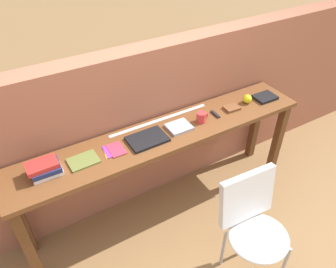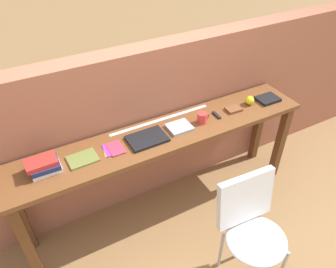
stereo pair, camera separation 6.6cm
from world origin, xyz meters
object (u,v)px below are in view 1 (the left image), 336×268
object	(u,v)px
pamphlet_pile_colourful	(113,150)
leather_journal_brown	(232,108)
book_repair_rightmost	(265,97)
chair_white_moulded	(254,224)
sports_ball_small	(247,99)
multitool_folded	(215,114)
book_open_centre	(147,139)
magazine_cycling	(83,161)
mug	(201,117)
book_stack_leftmost	(45,168)

from	to	relation	value
pamphlet_pile_colourful	leather_journal_brown	bearing A→B (deg)	-0.49
leather_journal_brown	book_repair_rightmost	world-z (taller)	book_repair_rightmost
chair_white_moulded	pamphlet_pile_colourful	xyz separation A→B (m)	(-0.68, 0.85, 0.36)
chair_white_moulded	sports_ball_small	bearing A→B (deg)	54.51
multitool_folded	book_repair_rightmost	world-z (taller)	book_repair_rightmost
multitool_folded	sports_ball_small	distance (m)	0.36
chair_white_moulded	sports_ball_small	xyz separation A→B (m)	(0.61, 0.85, 0.39)
book_open_centre	sports_ball_small	world-z (taller)	sports_ball_small
leather_journal_brown	sports_ball_small	xyz separation A→B (m)	(0.18, 0.01, 0.03)
magazine_cycling	leather_journal_brown	xyz separation A→B (m)	(1.34, -0.01, 0.01)
book_open_centre	book_repair_rightmost	distance (m)	1.21
sports_ball_small	mug	bearing A→B (deg)	-176.56
chair_white_moulded	mug	distance (m)	0.92
chair_white_moulded	sports_ball_small	world-z (taller)	sports_ball_small
book_open_centre	magazine_cycling	bearing A→B (deg)	177.43
magazine_cycling	sports_ball_small	xyz separation A→B (m)	(1.52, 0.01, 0.03)
mug	multitool_folded	xyz separation A→B (m)	(0.16, 0.02, -0.04)
book_open_centre	mug	distance (m)	0.50
book_open_centre	sports_ball_small	size ratio (longest dim) A/B	3.75
pamphlet_pile_colourful	book_open_centre	size ratio (longest dim) A/B	0.56
magazine_cycling	mug	size ratio (longest dim) A/B	1.89
magazine_cycling	mug	world-z (taller)	mug
mug	leather_journal_brown	xyz separation A→B (m)	(0.34, 0.02, -0.03)
chair_white_moulded	magazine_cycling	bearing A→B (deg)	137.11
pamphlet_pile_colourful	book_repair_rightmost	distance (m)	1.48
book_stack_leftmost	mug	bearing A→B (deg)	-1.71
book_open_centre	book_stack_leftmost	bearing A→B (deg)	177.29
sports_ball_small	chair_white_moulded	bearing A→B (deg)	-125.49
pamphlet_pile_colourful	book_repair_rightmost	xyz separation A→B (m)	(1.48, -0.03, 0.01)
pamphlet_pile_colourful	book_repair_rightmost	size ratio (longest dim) A/B	0.84
leather_journal_brown	sports_ball_small	distance (m)	0.19
chair_white_moulded	sports_ball_small	size ratio (longest dim) A/B	11.22
chair_white_moulded	mug	world-z (taller)	mug
pamphlet_pile_colourful	book_open_centre	bearing A→B (deg)	-4.10
book_stack_leftmost	book_repair_rightmost	xyz separation A→B (m)	(1.97, -0.04, -0.04)
chair_white_moulded	book_open_centre	distance (m)	0.99
book_open_centre	book_repair_rightmost	bearing A→B (deg)	-0.83
magazine_cycling	book_open_centre	xyz separation A→B (m)	(0.50, -0.02, 0.00)
pamphlet_pile_colourful	book_stack_leftmost	bearing A→B (deg)	178.89
book_stack_leftmost	mug	distance (m)	1.26
magazine_cycling	mug	distance (m)	1.00
multitool_folded	book_repair_rightmost	distance (m)	0.55
multitool_folded	book_stack_leftmost	bearing A→B (deg)	179.24
chair_white_moulded	sports_ball_small	distance (m)	1.12
mug	magazine_cycling	bearing A→B (deg)	178.49
magazine_cycling	book_open_centre	size ratio (longest dim) A/B	0.70
magazine_cycling	sports_ball_small	bearing A→B (deg)	-1.73
chair_white_moulded	book_open_centre	xyz separation A→B (m)	(-0.41, 0.83, 0.36)
leather_journal_brown	book_stack_leftmost	bearing A→B (deg)	-177.41
book_repair_rightmost	chair_white_moulded	bearing A→B (deg)	-132.97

